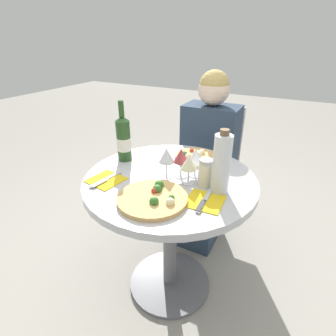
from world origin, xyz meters
TOP-DOWN VIEW (x-y plane):
  - ground_plane at (0.00, 0.00)m, footprint 12.00×12.00m
  - dining_table at (0.00, 0.00)m, footprint 0.84×0.84m
  - chair_behind_diner at (-0.02, 0.72)m, footprint 0.37×0.37m
  - seated_diner at (-0.02, 0.57)m, footprint 0.37×0.46m
  - pizza_large at (0.03, -0.21)m, footprint 0.30×0.30m
  - pizza_small_far at (0.03, 0.25)m, footprint 0.23×0.23m
  - wine_bottle at (-0.31, 0.06)m, footprint 0.08×0.08m
  - tall_carafe at (0.25, -0.02)m, footprint 0.08×0.08m
  - sugar_shaker at (0.18, -0.00)m, footprint 0.06×0.06m
  - wine_glass_center at (0.04, 0.03)m, footprint 0.07×0.07m
  - wine_glass_front_left at (-0.01, -0.01)m, footprint 0.07×0.07m
  - wine_glass_front_right at (0.10, -0.01)m, footprint 0.08×0.08m
  - wine_glass_back_right at (0.10, 0.07)m, footprint 0.08×0.08m
  - place_setting_left at (-0.26, -0.18)m, footprint 0.17×0.19m
  - place_setting_right at (0.23, -0.13)m, footprint 0.16×0.19m

SIDE VIEW (x-z plane):
  - ground_plane at x=0.00m, z-range 0.00..0.00m
  - chair_behind_diner at x=-0.02m, z-range -0.02..0.91m
  - seated_diner at x=-0.02m, z-range -0.05..1.13m
  - dining_table at x=0.00m, z-range 0.20..0.95m
  - place_setting_left at x=-0.26m, z-range 0.75..0.76m
  - place_setting_right at x=0.23m, z-range 0.75..0.76m
  - pizza_large at x=0.03m, z-range 0.74..0.79m
  - pizza_small_far at x=0.03m, z-range 0.74..0.79m
  - sugar_shaker at x=0.18m, z-range 0.75..0.88m
  - wine_glass_back_right at x=0.10m, z-range 0.78..0.92m
  - wine_glass_front_right at x=0.10m, z-range 0.78..0.92m
  - wine_glass_center at x=0.04m, z-range 0.79..0.93m
  - wine_glass_front_left at x=-0.01m, z-range 0.79..0.94m
  - wine_bottle at x=-0.31m, z-range 0.71..1.03m
  - tall_carafe at x=0.25m, z-range 0.74..1.03m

